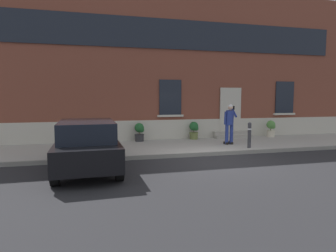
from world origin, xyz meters
TOP-DOWN VIEW (x-y plane):
  - ground_plane at (0.00, 0.00)m, footprint 80.00×80.00m
  - sidewalk at (0.00, 2.80)m, footprint 24.00×3.60m
  - curb_edge at (0.00, 0.94)m, footprint 24.00×0.12m
  - building_facade at (0.01, 5.29)m, footprint 24.00×1.52m
  - entrance_stoop at (2.72, 4.33)m, footprint 1.93×0.64m
  - hatchback_car_black at (-4.30, -0.16)m, footprint 1.89×4.11m
  - bollard_near_person at (1.98, 1.35)m, footprint 0.15×0.15m
  - person_on_phone at (1.59, 2.35)m, footprint 0.51×0.47m
  - planter_terracotta at (-4.76, 4.22)m, footprint 0.44×0.44m
  - planter_charcoal at (-2.07, 4.19)m, footprint 0.44×0.44m
  - planter_olive at (0.63, 4.23)m, footprint 0.44×0.44m
  - planter_cream at (4.79, 4.04)m, footprint 0.44×0.44m

SIDE VIEW (x-z plane):
  - ground_plane at x=0.00m, z-range 0.00..0.00m
  - sidewalk at x=0.00m, z-range 0.00..0.15m
  - curb_edge at x=0.00m, z-range 0.00..0.15m
  - entrance_stoop at x=2.72m, z-range 0.12..0.44m
  - planter_terracotta at x=-4.76m, z-range 0.18..1.04m
  - planter_charcoal at x=-2.07m, z-range 0.18..1.04m
  - planter_olive at x=0.63m, z-range 0.18..1.04m
  - planter_cream at x=4.79m, z-range 0.18..1.04m
  - bollard_near_person at x=1.98m, z-range 0.19..1.24m
  - hatchback_car_black at x=-4.30m, z-range 0.04..1.54m
  - person_on_phone at x=1.59m, z-range 0.28..2.03m
  - building_facade at x=0.01m, z-range -0.02..7.48m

